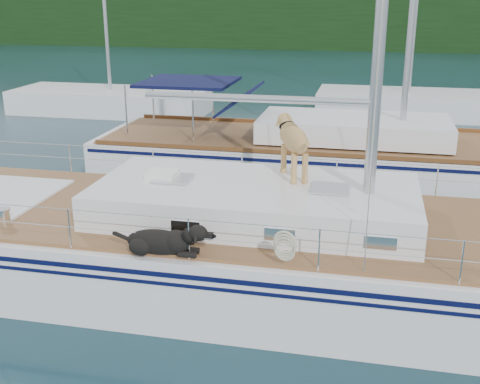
# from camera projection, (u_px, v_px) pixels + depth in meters

# --- Properties ---
(ground) EXTENTS (120.00, 120.00, 0.00)m
(ground) POSITION_uv_depth(u_px,v_px,m) (210.00, 281.00, 10.47)
(ground) COLOR black
(ground) RESTS_ON ground
(tree_line) EXTENTS (90.00, 3.00, 6.00)m
(tree_line) POSITION_uv_depth(u_px,v_px,m) (346.00, 14.00, 51.22)
(tree_line) COLOR black
(tree_line) RESTS_ON ground
(shore_bank) EXTENTS (92.00, 1.00, 1.20)m
(shore_bank) POSITION_uv_depth(u_px,v_px,m) (346.00, 42.00, 53.09)
(shore_bank) COLOR #595147
(shore_bank) RESTS_ON ground
(main_sailboat) EXTENTS (12.00, 3.80, 14.01)m
(main_sailboat) POSITION_uv_depth(u_px,v_px,m) (215.00, 245.00, 10.23)
(main_sailboat) COLOR white
(main_sailboat) RESTS_ON ground
(neighbor_sailboat) EXTENTS (11.00, 3.50, 13.30)m
(neighbor_sailboat) POSITION_uv_depth(u_px,v_px,m) (310.00, 157.00, 15.92)
(neighbor_sailboat) COLOR white
(neighbor_sailboat) RESTS_ON ground
(bg_boat_west) EXTENTS (8.00, 3.00, 11.65)m
(bg_boat_west) POSITION_uv_depth(u_px,v_px,m) (111.00, 102.00, 24.92)
(bg_boat_west) COLOR white
(bg_boat_west) RESTS_ON ground
(bg_boat_center) EXTENTS (7.20, 3.00, 11.65)m
(bg_boat_center) POSITION_uv_depth(u_px,v_px,m) (408.00, 104.00, 24.34)
(bg_boat_center) COLOR white
(bg_boat_center) RESTS_ON ground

